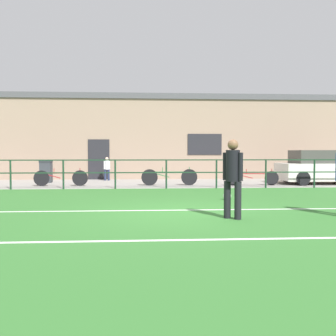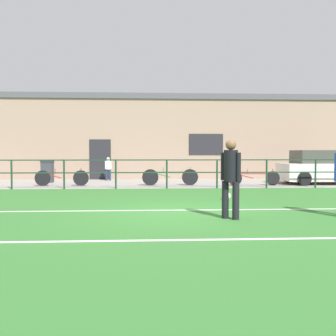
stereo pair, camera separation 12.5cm
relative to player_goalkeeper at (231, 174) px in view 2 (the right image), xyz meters
The scene contains 14 objects.
ground 1.69m from the player_goalkeeper, 137.32° to the left, with size 60.00×44.00×0.04m, color #33702D.
field_line_touchline 1.90m from the player_goalkeeper, 128.15° to the left, with size 36.00×0.11×0.00m, color white.
field_line_hash 2.37m from the player_goalkeeper, 117.85° to the right, with size 36.00×0.11×0.00m, color white.
pavement_strip 9.54m from the player_goalkeeper, 96.12° to the left, with size 48.00×5.00×0.02m, color gray.
perimeter_fence 7.01m from the player_goalkeeper, 98.30° to the left, with size 36.07×0.07×1.15m.
clubhouse_facade 13.24m from the player_goalkeeper, 94.41° to the left, with size 28.00×2.56×4.52m.
player_goalkeeper is the anchor object (origin of this frame).
soccer_ball_match 3.41m from the player_goalkeeper, 79.45° to the left, with size 0.24×0.24×0.24m, color white.
spectator_child 11.77m from the player_goalkeeper, 108.53° to the left, with size 0.32×0.20×1.17m.
parked_car_red 10.55m from the player_goalkeeper, 54.30° to the left, with size 4.02×1.92×1.50m.
bicycle_parked_1 8.19m from the player_goalkeeper, 95.69° to the left, with size 2.39×0.04×0.78m.
bicycle_parked_3 8.39m from the player_goalkeeper, 70.89° to the left, with size 2.24×0.04×0.71m.
bicycle_parked_4 9.77m from the player_goalkeeper, 123.45° to the left, with size 2.24×0.04×0.75m.
trash_bin_0 11.89m from the player_goalkeeper, 122.83° to the left, with size 0.54×0.46×1.03m.
Camera 2 is at (-0.76, -8.97, 1.43)m, focal length 40.76 mm.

